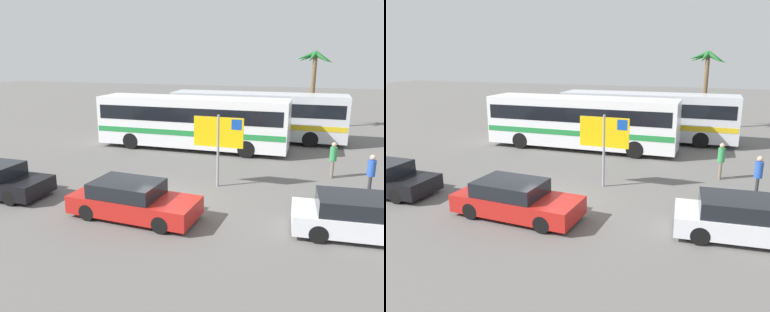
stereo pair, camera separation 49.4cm
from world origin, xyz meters
TOP-DOWN VIEW (x-y plane):
  - ground at (0.00, 0.00)m, footprint 120.00×120.00m
  - bus_front_coach at (-1.56, 9.03)m, footprint 11.62×2.70m
  - bus_rear_coach at (1.83, 12.89)m, footprint 11.62×2.70m
  - ferry_sign at (1.73, 2.58)m, footprint 2.20×0.14m
  - car_white at (7.12, -0.73)m, footprint 4.32×2.15m
  - car_red at (-0.40, -1.60)m, footprint 4.70×2.15m
  - pedestrian_near_sign at (6.55, 5.45)m, footprint 0.32×0.32m
  - pedestrian_by_bus at (7.95, 3.36)m, footprint 0.32×0.32m
  - palm_tree_seaside at (5.31, 18.55)m, footprint 2.88×2.96m

SIDE VIEW (x-z plane):
  - ground at x=0.00m, z-range 0.00..0.00m
  - car_white at x=7.12m, z-range -0.03..1.30m
  - car_red at x=-0.40m, z-range -0.03..1.30m
  - pedestrian_near_sign at x=6.55m, z-range 0.16..1.87m
  - pedestrian_by_bus at x=7.95m, z-range 0.16..1.90m
  - bus_front_coach at x=-1.56m, z-range 0.20..3.37m
  - bus_rear_coach at x=1.83m, z-range 0.20..3.37m
  - ferry_sign at x=1.73m, z-range 0.73..3.93m
  - palm_tree_seaside at x=5.31m, z-range 1.91..7.90m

